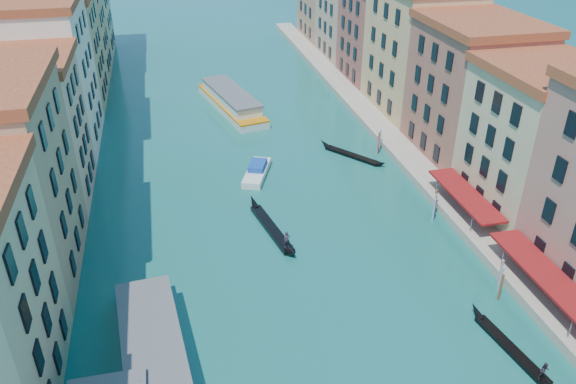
# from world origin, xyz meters

# --- Properties ---
(left_bank_palazzos) EXTENTS (12.80, 128.40, 21.00)m
(left_bank_palazzos) POSITION_xyz_m (-26.00, 64.68, 9.71)
(left_bank_palazzos) COLOR beige
(left_bank_palazzos) RESTS_ON ground
(right_bank_palazzos) EXTENTS (12.80, 128.40, 21.00)m
(right_bank_palazzos) POSITION_xyz_m (30.00, 65.00, 9.75)
(right_bank_palazzos) COLOR #A34F3E
(right_bank_palazzos) RESTS_ON ground
(quay) EXTENTS (4.00, 140.00, 1.00)m
(quay) POSITION_xyz_m (22.00, 65.00, 0.50)
(quay) COLOR gray
(quay) RESTS_ON ground
(restaurant_awnings) EXTENTS (3.20, 44.55, 3.12)m
(restaurant_awnings) POSITION_xyz_m (22.19, 23.00, 2.99)
(restaurant_awnings) COLOR maroon
(restaurant_awnings) RESTS_ON ground
(mooring_poles_right) EXTENTS (1.44, 54.24, 3.20)m
(mooring_poles_right) POSITION_xyz_m (19.10, 28.80, 1.30)
(mooring_poles_right) COLOR brown
(mooring_poles_right) RESTS_ON ground
(vaporetto_near) EXTENTS (6.93, 21.97, 3.21)m
(vaporetto_near) POSITION_xyz_m (-12.79, 22.26, 1.45)
(vaporetto_near) COLOR white
(vaporetto_near) RESTS_ON ground
(vaporetto_far) EXTENTS (9.47, 21.91, 3.18)m
(vaporetto_far) POSITION_xyz_m (0.85, 79.36, 1.43)
(vaporetto_far) COLOR silver
(vaporetto_far) RESTS_ON ground
(gondola_fore) EXTENTS (3.54, 13.15, 2.64)m
(gondola_fore) POSITION_xyz_m (0.11, 41.13, 0.44)
(gondola_fore) COLOR black
(gondola_fore) RESTS_ON ground
(gondola_right) EXTENTS (2.49, 10.87, 2.17)m
(gondola_right) POSITION_xyz_m (16.03, 18.63, 0.42)
(gondola_right) COLOR black
(gondola_right) RESTS_ON ground
(gondola_far) EXTENTS (7.54, 9.63, 1.62)m
(gondola_far) POSITION_xyz_m (14.74, 57.23, 0.33)
(gondola_far) COLOR black
(gondola_far) RESTS_ON ground
(motorboat_mid) EXTENTS (5.12, 8.09, 1.60)m
(motorboat_mid) POSITION_xyz_m (0.85, 54.56, 0.62)
(motorboat_mid) COLOR silver
(motorboat_mid) RESTS_ON ground
(motorboat_far) EXTENTS (4.19, 7.07, 1.40)m
(motorboat_far) POSITION_xyz_m (2.14, 81.90, 0.54)
(motorboat_far) COLOR white
(motorboat_far) RESTS_ON ground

